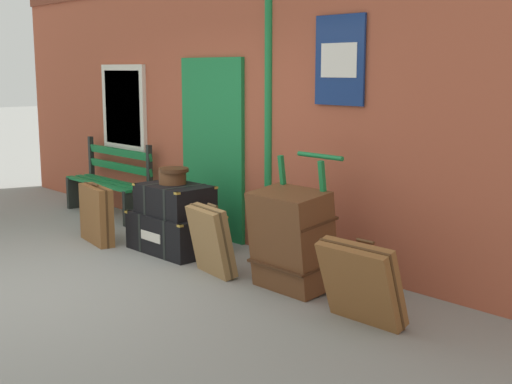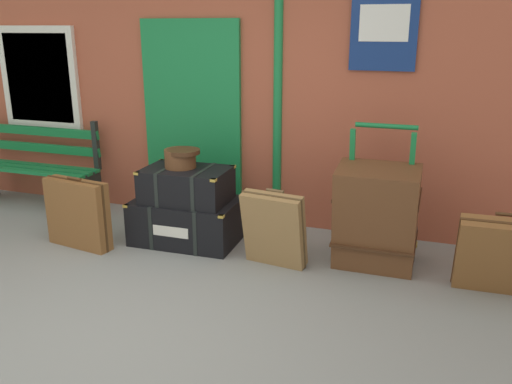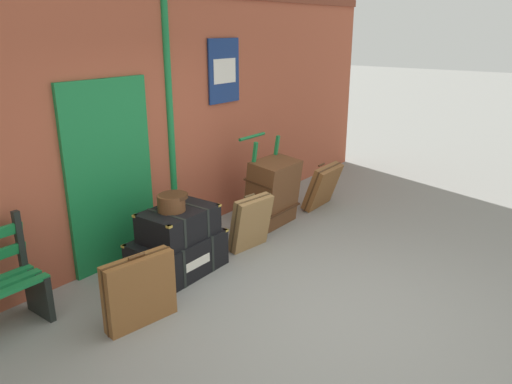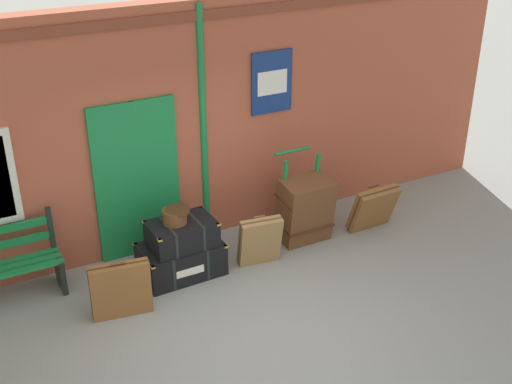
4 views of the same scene
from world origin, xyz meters
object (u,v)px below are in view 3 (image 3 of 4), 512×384
at_px(steamer_trunk_base, 178,254).
at_px(suitcase_tan, 140,291).
at_px(porters_trolley, 263,202).
at_px(large_brown_trunk, 273,192).
at_px(round_hatbox, 172,202).
at_px(suitcase_caramel, 323,186).
at_px(steamer_trunk_middle, 179,223).
at_px(suitcase_oxblood, 251,223).

bearing_deg(steamer_trunk_base, suitcase_tan, -153.48).
distance_m(porters_trolley, large_brown_trunk, 0.25).
bearing_deg(round_hatbox, suitcase_caramel, -4.74).
height_order(round_hatbox, porters_trolley, porters_trolley).
distance_m(steamer_trunk_middle, large_brown_trunk, 1.79).
bearing_deg(porters_trolley, suitcase_tan, -167.16).
distance_m(porters_trolley, suitcase_caramel, 1.06).
relative_size(porters_trolley, suitcase_oxblood, 1.73).
distance_m(steamer_trunk_base, suitcase_oxblood, 1.02).
relative_size(large_brown_trunk, suitcase_caramel, 1.36).
relative_size(steamer_trunk_middle, round_hatbox, 2.42).
distance_m(steamer_trunk_middle, suitcase_caramel, 2.79).
xyz_separation_m(steamer_trunk_middle, suitcase_tan, (-0.93, -0.44, -0.25)).
height_order(round_hatbox, suitcase_tan, round_hatbox).
height_order(steamer_trunk_middle, porters_trolley, porters_trolley).
bearing_deg(steamer_trunk_base, suitcase_caramel, -4.69).
bearing_deg(steamer_trunk_base, porters_trolley, 5.19).
bearing_deg(large_brown_trunk, suitcase_tan, -170.63).
relative_size(steamer_trunk_middle, large_brown_trunk, 0.89).
bearing_deg(steamer_trunk_middle, porters_trolley, 5.87).
bearing_deg(steamer_trunk_middle, suitcase_caramel, -4.33).
height_order(suitcase_tan, suitcase_oxblood, suitcase_oxblood).
relative_size(steamer_trunk_base, porters_trolley, 0.85).
bearing_deg(suitcase_tan, suitcase_oxblood, 5.57).
relative_size(round_hatbox, large_brown_trunk, 0.37).
bearing_deg(suitcase_caramel, steamer_trunk_middle, 175.67).
bearing_deg(suitcase_oxblood, round_hatbox, 164.70).
bearing_deg(steamer_trunk_middle, round_hatbox, 157.97).
height_order(steamer_trunk_middle, large_brown_trunk, large_brown_trunk).
xyz_separation_m(large_brown_trunk, suitcase_oxblood, (-0.83, -0.26, -0.12)).
bearing_deg(large_brown_trunk, steamer_trunk_base, 179.77).
bearing_deg(steamer_trunk_middle, suitcase_oxblood, -14.84).
relative_size(suitcase_caramel, suitcase_oxblood, 0.98).
bearing_deg(round_hatbox, large_brown_trunk, -0.40).
bearing_deg(steamer_trunk_middle, steamer_trunk_base, 138.13).
xyz_separation_m(round_hatbox, large_brown_trunk, (1.84, -0.01, -0.38)).
height_order(steamer_trunk_middle, suitcase_caramel, steamer_trunk_middle).
xyz_separation_m(round_hatbox, suitcase_tan, (-0.87, -0.46, -0.51)).
relative_size(round_hatbox, suitcase_oxblood, 0.49).
relative_size(suitcase_caramel, suitcase_tan, 0.98).
bearing_deg(round_hatbox, suitcase_oxblood, -15.30).
bearing_deg(large_brown_trunk, porters_trolley, 90.00).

